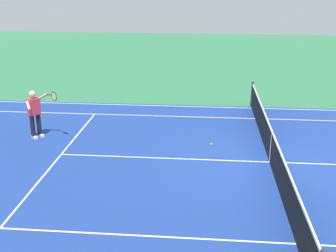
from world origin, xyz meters
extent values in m
plane|color=#2D7247|center=(0.00, 0.00, 0.00)|extent=(60.00, 60.00, 0.00)
cube|color=navy|center=(0.00, 0.00, 0.00)|extent=(24.20, 11.40, 0.00)
cube|color=white|center=(0.00, -5.50, 0.00)|extent=(23.80, 0.05, 0.01)
cube|color=white|center=(0.00, -4.11, 0.00)|extent=(23.80, 0.05, 0.01)
cube|color=white|center=(0.00, 4.11, 0.00)|extent=(23.80, 0.05, 0.01)
cube|color=white|center=(6.40, 0.00, 0.00)|extent=(0.05, 8.22, 0.01)
cube|color=white|center=(0.00, 0.00, 0.00)|extent=(12.80, 0.05, 0.01)
cylinder|color=#2D2D33|center=(0.00, -5.80, 0.54)|extent=(0.10, 0.10, 1.08)
cube|color=black|center=(0.00, 0.00, 0.44)|extent=(0.02, 11.60, 0.88)
cube|color=white|center=(0.00, 0.00, 0.95)|extent=(0.04, 11.60, 0.06)
cube|color=white|center=(0.00, 0.00, 0.44)|extent=(0.04, 0.06, 0.88)
cylinder|color=black|center=(7.80, -1.30, 0.45)|extent=(0.15, 0.15, 0.74)
cube|color=white|center=(7.76, -1.27, 0.04)|extent=(0.29, 0.26, 0.09)
cylinder|color=black|center=(7.66, -1.49, 0.45)|extent=(0.15, 0.15, 0.74)
cube|color=white|center=(7.61, -1.46, 0.04)|extent=(0.29, 0.26, 0.09)
cube|color=#E03342|center=(7.73, -1.40, 1.10)|extent=(0.42, 0.45, 0.56)
sphere|color=#DBAA84|center=(7.73, -1.40, 1.53)|extent=(0.23, 0.23, 0.23)
cylinder|color=#DBAA84|center=(7.77, -1.07, 1.23)|extent=(0.30, 0.39, 0.26)
cylinder|color=#DBAA84|center=(7.42, -1.51, 1.43)|extent=(0.42, 0.22, 0.30)
cylinder|color=#232326|center=(7.13, -1.36, 1.54)|extent=(0.24, 0.20, 0.04)
torus|color=#232326|center=(6.91, -1.18, 1.54)|extent=(0.26, 0.21, 0.31)
cylinder|color=#C6D84C|center=(6.91, -1.18, 1.54)|extent=(0.21, 0.17, 0.27)
sphere|color=#CCE01E|center=(1.73, -1.22, 0.03)|extent=(0.07, 0.07, 0.07)
camera|label=1|loc=(1.99, 11.74, 5.23)|focal=45.11mm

